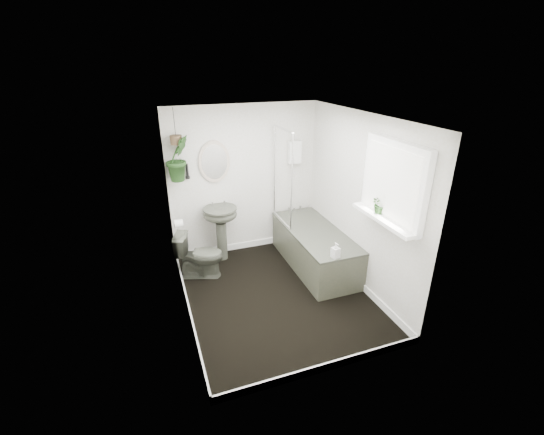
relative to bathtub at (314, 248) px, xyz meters
name	(u,v)px	position (x,y,z in m)	size (l,w,h in m)	color
floor	(276,294)	(-0.80, -0.50, -0.30)	(2.30, 2.80, 0.02)	black
ceiling	(277,116)	(-0.80, -0.50, 2.02)	(2.30, 2.80, 0.02)	white
wall_back	(244,181)	(-0.80, 0.91, 0.86)	(2.30, 0.02, 2.30)	white
wall_front	(333,274)	(-0.80, -1.91, 0.86)	(2.30, 0.02, 2.30)	white
wall_left	(178,229)	(-1.96, -0.50, 0.86)	(0.02, 2.80, 2.30)	white
wall_right	(359,203)	(0.36, -0.50, 0.86)	(0.02, 2.80, 2.30)	white
skirting	(276,291)	(-0.80, -0.50, -0.24)	(2.30, 2.80, 0.10)	white
bathtub	(314,248)	(0.00, 0.00, 0.00)	(0.72, 1.72, 0.58)	#3D4036
bath_screen	(283,177)	(-0.33, 0.49, 0.99)	(0.04, 0.72, 1.40)	silver
shower_box	(294,152)	(0.00, 0.84, 1.26)	(0.20, 0.10, 0.35)	white
oval_mirror	(214,162)	(-1.25, 0.87, 1.21)	(0.46, 0.03, 0.62)	#C2B09D
wall_sconce	(187,171)	(-1.65, 0.86, 1.11)	(0.04, 0.04, 0.22)	black
toilet_roll_holder	(179,224)	(-1.90, 0.20, 0.61)	(0.11, 0.11, 0.11)	white
window_recess	(394,182)	(0.29, -1.20, 1.36)	(0.08, 1.00, 0.90)	white
window_sill	(383,219)	(0.22, -1.20, 0.94)	(0.18, 1.00, 0.04)	white
window_blinds	(390,183)	(0.24, -1.20, 1.36)	(0.01, 0.86, 0.76)	white
toilet	(200,255)	(-1.65, 0.30, 0.04)	(0.37, 0.65, 0.66)	#3D4036
pedestal_sink	(221,234)	(-1.25, 0.68, 0.14)	(0.50, 0.43, 0.85)	#3D4036
sill_plant	(381,204)	(0.25, -1.08, 1.07)	(0.21, 0.18, 0.23)	black
hanging_plant	(178,158)	(-1.77, 0.75, 1.33)	(0.35, 0.28, 0.63)	black
soap_bottle	(336,250)	(-0.11, -0.79, 0.39)	(0.09, 0.09, 0.20)	black
hanging_pot	(176,140)	(-1.77, 0.75, 1.59)	(0.16, 0.16, 0.12)	#4A3724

